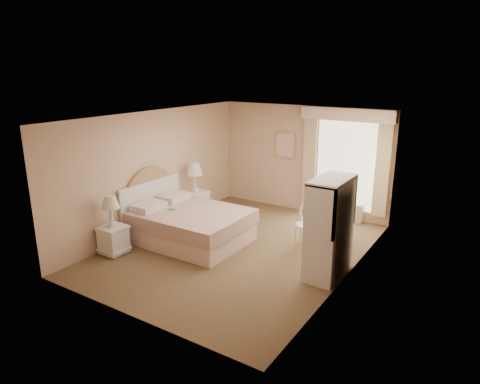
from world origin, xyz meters
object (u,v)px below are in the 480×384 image
Objects in this scene: cafe_chair at (307,221)px; round_table at (337,214)px; armoire at (329,236)px; nightstand_far at (195,197)px; nightstand_near at (113,232)px; bed at (186,223)px.

round_table is at bearing 61.82° from cafe_chair.
cafe_chair is 0.51× the size of armoire.
armoire reaches higher than nightstand_far.
nightstand_near is 3.90m from armoire.
armoire is (0.80, -0.94, 0.20)m from cafe_chair.
cafe_chair is (2.85, -0.14, 0.02)m from nightstand_far.
cafe_chair is at bearing 38.68° from nightstand_near.
nightstand_near reaches higher than round_table.
nightstand_far reaches higher than round_table.
cafe_chair is (-0.31, -0.77, 0.02)m from round_table.
bed is at bearing -177.92° from armoire.
round_table is 0.83m from cafe_chair.
nightstand_far is (-0.72, 1.19, 0.11)m from bed.
bed reaches higher than cafe_chair.
armoire is at bearing 2.08° from bed.
nightstand_near is 1.29× the size of cafe_chair.
bed is 2.99× the size of round_table.
nightstand_near is at bearing -120.36° from bed.
armoire reaches higher than nightstand_near.
bed is 2.52× the size of cafe_chair.
armoire reaches higher than cafe_chair.
bed is 1.94× the size of nightstand_near.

